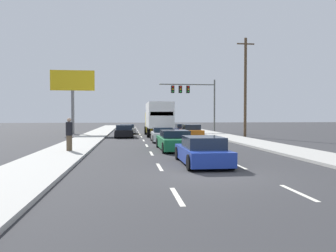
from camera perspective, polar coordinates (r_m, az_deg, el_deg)
name	(u,v)px	position (r m, az deg, el deg)	size (l,w,h in m)	color
ground_plane	(156,135)	(36.67, -2.17, -1.59)	(140.00, 140.00, 0.00)	#333335
sidewalk_right	(226,137)	(32.99, 10.15, -1.86)	(2.81, 80.00, 0.14)	#B2AFA8
sidewalk_left	(90,138)	(31.77, -13.49, -2.02)	(2.81, 80.00, 0.14)	#B2AFA8
lane_markings	(158,137)	(33.72, -1.76, -1.87)	(3.54, 62.00, 0.01)	silver
car_silver	(127,129)	(40.04, -7.13, -0.56)	(1.99, 4.53, 1.15)	#B7BABF
car_black	(124,132)	(32.97, -7.65, -0.97)	(1.83, 4.03, 1.25)	black
box_truck	(158,117)	(34.63, -1.73, 1.53)	(2.62, 8.20, 3.50)	white
car_white	(162,135)	(27.10, -0.98, -1.57)	(1.86, 4.05, 1.20)	white
car_green	(175,141)	(20.50, 1.16, -2.61)	(2.00, 4.70, 1.24)	#196B38
car_blue	(202,152)	(14.48, 5.97, -4.45)	(1.89, 4.38, 1.24)	#1E389E
car_navy	(182,129)	(38.86, 2.54, -0.58)	(1.90, 4.43, 1.20)	#141E4C
car_orange	(191,131)	(32.81, 4.04, -0.96)	(1.93, 4.06, 1.28)	orange
traffic_signal_mast	(190,93)	(43.23, 3.80, 5.79)	(7.44, 0.69, 6.94)	#595B56
utility_pole_mid	(245,86)	(34.36, 13.32, 6.76)	(1.80, 0.28, 10.04)	brown
roadside_billboard	(73,87)	(40.41, -16.29, 6.49)	(5.10, 0.36, 7.52)	slate
pedestrian_near_corner	(69,134)	(19.61, -16.83, -1.37)	(0.38, 0.38, 1.89)	brown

